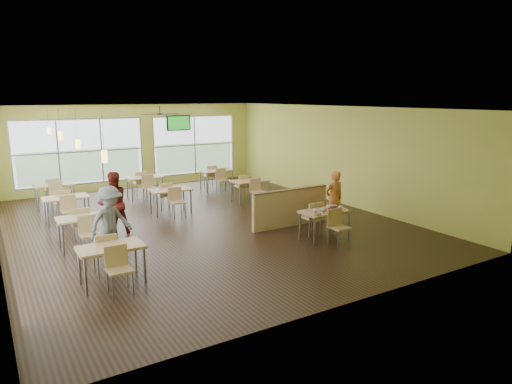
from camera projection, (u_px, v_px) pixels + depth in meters
room at (199, 167)px, 12.55m from camera, size 12.00×12.04×3.20m
window_bays at (77, 165)px, 13.80m from camera, size 9.24×10.24×2.38m
main_table at (325, 215)px, 11.26m from camera, size 1.22×1.52×0.87m
half_wall_divider at (290, 207)px, 12.50m from camera, size 2.40×0.14×1.04m
dining_tables at (144, 194)px, 13.65m from camera, size 6.92×8.72×0.87m
pendant_lights at (69, 140)px, 11.31m from camera, size 0.11×7.31×0.86m
ceiling_fan at (160, 114)px, 14.78m from camera, size 1.25×1.25×0.29m
tv_backwall at (179, 123)px, 18.22m from camera, size 1.00×0.07×0.60m
man_plaid at (334, 199)px, 12.31m from camera, size 0.59×0.41×1.56m
patron_maroon at (113, 203)px, 11.66m from camera, size 0.90×0.75×1.64m
patron_grey at (110, 222)px, 10.03m from camera, size 1.18×0.92×1.61m
cup_blue at (315, 211)px, 10.88m from camera, size 0.10×0.10×0.34m
cup_yellow at (323, 211)px, 10.96m from camera, size 0.09×0.09×0.34m
cup_red_near at (328, 208)px, 11.21m from camera, size 0.10×0.10×0.35m
cup_red_far at (340, 208)px, 11.19m from camera, size 0.09×0.09×0.33m
food_basket at (332, 206)px, 11.53m from camera, size 0.26×0.26×0.06m
ketchup_cup at (349, 210)px, 11.28m from camera, size 0.07×0.07×0.03m
wrapper_left at (318, 214)px, 10.83m from camera, size 0.19×0.17×0.04m
wrapper_mid at (323, 210)px, 11.23m from camera, size 0.26×0.24×0.05m
wrapper_right at (341, 211)px, 11.11m from camera, size 0.18×0.17×0.04m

